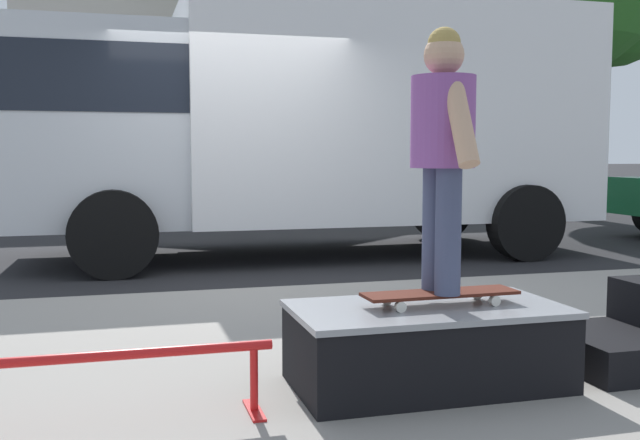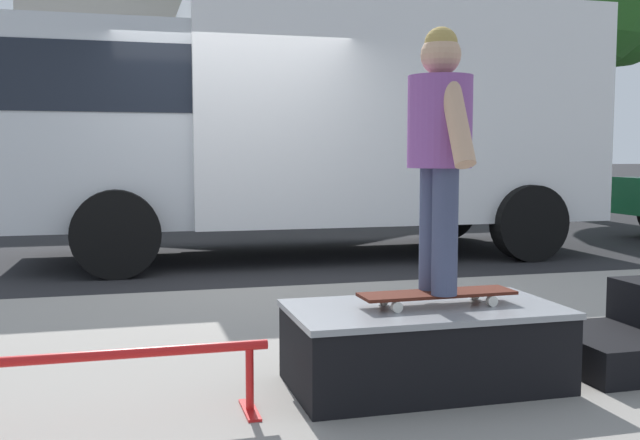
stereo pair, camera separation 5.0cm
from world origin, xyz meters
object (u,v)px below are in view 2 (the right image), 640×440
Objects in this scene: skate_box at (424,343)px; grind_rail at (100,369)px; skateboard at (437,294)px; skater_kid at (440,138)px; box_truck at (310,118)px.

skate_box is 1.53m from grind_rail.
skater_kid is (-0.00, 0.00, 0.76)m from skateboard.
box_truck is (2.34, 5.70, 1.34)m from grind_rail.
skate_box reaches higher than grind_rail.
skateboard is 0.76m from skater_kid.
grind_rail is at bearing -112.36° from box_truck.
skater_kid reaches higher than skate_box.
skater_kid is 5.63m from box_truck.
skateboard reaches higher than grind_rail.
box_truck is (0.82, 5.56, 1.37)m from skate_box.
box_truck is at bearing 67.64° from grind_rail.
skate_box is 0.25m from skateboard.
grind_rail is (-1.53, -0.14, 0.03)m from skate_box.
skate_box is at bearing -98.38° from box_truck.
skateboard is 0.11× the size of box_truck.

